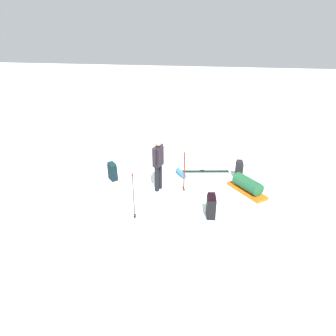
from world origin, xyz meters
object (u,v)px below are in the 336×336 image
object	(u,v)px
backpack_large_dark	(211,206)
ski_poles_planted_far	(184,170)
backpack_small_spare	(239,170)
ski_poles_planted_near	(134,194)
gear_sled	(247,186)
sleeping_mat_rolled	(181,173)
ski_pair_near	(202,171)
backpack_bright	(112,171)
skier_standing	(158,162)

from	to	relation	value
backpack_large_dark	ski_poles_planted_far	xyz separation A→B (m)	(-1.28, -0.94, 0.40)
backpack_small_spare	ski_poles_planted_near	world-z (taller)	ski_poles_planted_near
gear_sled	sleeping_mat_rolled	bearing A→B (deg)	-107.95
gear_sled	sleeping_mat_rolled	size ratio (longest dim) A/B	2.44
backpack_large_dark	gear_sled	bearing A→B (deg)	147.09
ski_pair_near	ski_poles_planted_near	xyz separation A→B (m)	(3.24, -1.51, 0.72)
backpack_large_dark	backpack_bright	size ratio (longest dim) A/B	1.08
skier_standing	backpack_small_spare	size ratio (longest dim) A/B	2.61
backpack_small_spare	ski_poles_planted_far	distance (m)	2.14
ski_pair_near	backpack_bright	bearing A→B (deg)	-67.22
ski_pair_near	gear_sled	xyz separation A→B (m)	(1.18, 1.52, 0.21)
backpack_large_dark	sleeping_mat_rolled	size ratio (longest dim) A/B	1.20
skier_standing	backpack_small_spare	xyz separation A→B (m)	(-1.32, 2.51, -0.64)
backpack_bright	ski_poles_planted_far	size ratio (longest dim) A/B	0.47
sleeping_mat_rolled	backpack_small_spare	bearing A→B (deg)	95.57
ski_poles_planted_near	sleeping_mat_rolled	xyz separation A→B (m)	(-2.78, 0.80, -0.64)
skier_standing	backpack_bright	distance (m)	1.85
ski_pair_near	backpack_large_dark	distance (m)	2.82
backpack_bright	ski_poles_planted_near	xyz separation A→B (m)	(2.01, 1.43, 0.43)
ski_pair_near	backpack_small_spare	world-z (taller)	backpack_small_spare
ski_pair_near	ski_poles_planted_far	distance (m)	1.70
backpack_small_spare	ski_pair_near	bearing A→B (deg)	-102.03
skier_standing	ski_poles_planted_near	xyz separation A→B (m)	(1.65, -0.26, -0.22)
gear_sled	sleeping_mat_rolled	world-z (taller)	gear_sled
backpack_large_dark	gear_sled	world-z (taller)	backpack_large_dark
backpack_large_dark	backpack_small_spare	world-z (taller)	backpack_large_dark
ski_poles_planted_near	ski_poles_planted_far	size ratio (longest dim) A/B	1.02
skier_standing	ski_poles_planted_near	size ratio (longest dim) A/B	1.29
gear_sled	sleeping_mat_rolled	distance (m)	2.34
ski_pair_near	sleeping_mat_rolled	size ratio (longest dim) A/B	3.49
ski_poles_planted_far	gear_sled	bearing A→B (deg)	98.73
ski_poles_planted_far	sleeping_mat_rolled	distance (m)	1.23
skier_standing	backpack_bright	bearing A→B (deg)	-101.85
backpack_small_spare	sleeping_mat_rolled	distance (m)	2.00
skier_standing	backpack_bright	xyz separation A→B (m)	(-0.36, -1.69, -0.65)
backpack_large_dark	ski_poles_planted_near	world-z (taller)	ski_poles_planted_near
skier_standing	backpack_bright	size ratio (longest dim) A/B	2.77
skier_standing	backpack_small_spare	world-z (taller)	skier_standing
ski_pair_near	sleeping_mat_rolled	xyz separation A→B (m)	(0.46, -0.71, 0.08)
ski_poles_planted_near	ski_poles_planted_far	distance (m)	2.06
backpack_bright	gear_sled	xyz separation A→B (m)	(-0.05, 4.46, -0.08)
ski_poles_planted_far	sleeping_mat_rolled	world-z (taller)	ski_poles_planted_far
backpack_large_dark	ski_poles_planted_near	bearing A→B (deg)	-76.44
backpack_large_dark	ski_pair_near	bearing A→B (deg)	-169.82
ski_poles_planted_near	sleeping_mat_rolled	distance (m)	2.96
backpack_small_spare	ski_poles_planted_near	xyz separation A→B (m)	(2.97, -2.77, 0.41)
ski_pair_near	backpack_small_spare	size ratio (longest dim) A/B	2.94
backpack_bright	gear_sled	bearing A→B (deg)	90.67
ski_poles_planted_near	skier_standing	bearing A→B (deg)	170.97
ski_poles_planted_near	sleeping_mat_rolled	bearing A→B (deg)	163.94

